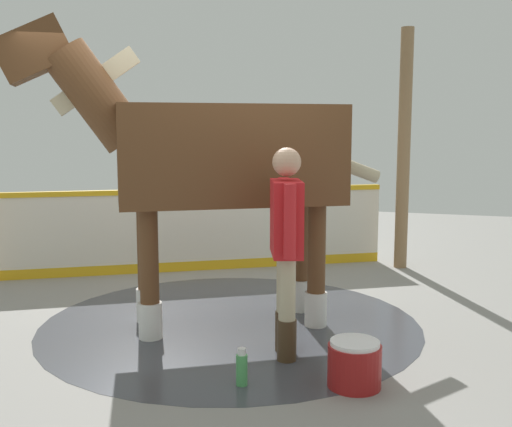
{
  "coord_description": "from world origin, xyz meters",
  "views": [
    {
      "loc": [
        5.18,
        1.95,
        1.75
      ],
      "look_at": [
        0.43,
        0.48,
        1.07
      ],
      "focal_mm": 42.93,
      "sensor_mm": 36.0,
      "label": 1
    }
  ],
  "objects_px": {
    "handler": "(286,239)",
    "bottle_spray": "(242,368)",
    "horse": "(215,159)",
    "wash_bucket": "(354,364)",
    "bottle_shampoo": "(369,352)"
  },
  "relations": [
    {
      "from": "horse",
      "to": "bottle_spray",
      "type": "xyz_separation_m",
      "value": [
        1.19,
        0.64,
        -1.37
      ]
    },
    {
      "from": "wash_bucket",
      "to": "bottle_shampoo",
      "type": "relative_size",
      "value": 1.75
    },
    {
      "from": "horse",
      "to": "handler",
      "type": "xyz_separation_m",
      "value": [
        0.55,
        0.78,
        -0.57
      ]
    },
    {
      "from": "horse",
      "to": "wash_bucket",
      "type": "bearing_deg",
      "value": 114.42
    },
    {
      "from": "handler",
      "to": "bottle_spray",
      "type": "xyz_separation_m",
      "value": [
        0.64,
        -0.15,
        -0.8
      ]
    },
    {
      "from": "horse",
      "to": "bottle_spray",
      "type": "relative_size",
      "value": 11.21
    },
    {
      "from": "horse",
      "to": "handler",
      "type": "height_order",
      "value": "horse"
    },
    {
      "from": "handler",
      "to": "wash_bucket",
      "type": "height_order",
      "value": "handler"
    },
    {
      "from": "handler",
      "to": "bottle_spray",
      "type": "bearing_deg",
      "value": -122.26
    },
    {
      "from": "horse",
      "to": "wash_bucket",
      "type": "height_order",
      "value": "horse"
    },
    {
      "from": "horse",
      "to": "wash_bucket",
      "type": "relative_size",
      "value": 8.09
    },
    {
      "from": "wash_bucket",
      "to": "bottle_spray",
      "type": "xyz_separation_m",
      "value": [
        0.21,
        -0.74,
        -0.04
      ]
    },
    {
      "from": "wash_bucket",
      "to": "bottle_shampoo",
      "type": "distance_m",
      "value": 0.44
    },
    {
      "from": "bottle_shampoo",
      "to": "bottle_spray",
      "type": "relative_size",
      "value": 0.79
    },
    {
      "from": "bottle_shampoo",
      "to": "bottle_spray",
      "type": "xyz_separation_m",
      "value": [
        0.64,
        -0.8,
        0.03
      ]
    }
  ]
}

